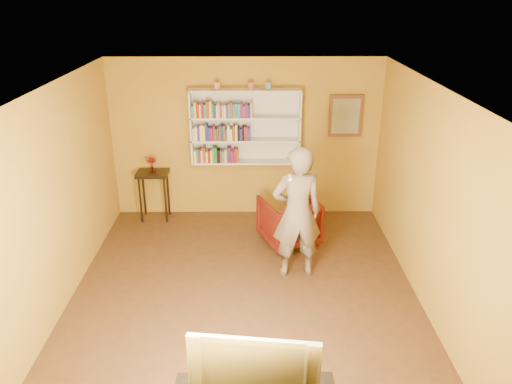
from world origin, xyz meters
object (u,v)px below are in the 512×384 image
console_table (153,180)px  person (297,213)px  bookshelf (246,126)px  ruby_lustre (152,162)px  television (255,361)px  armchair (289,221)px

console_table → person: size_ratio=0.46×
bookshelf → ruby_lustre: bearing=-174.2°
ruby_lustre → person: bearing=-38.4°
ruby_lustre → television: size_ratio=0.23×
ruby_lustre → person: person is taller
ruby_lustre → person: 2.89m
ruby_lustre → person: size_ratio=0.13×
armchair → person: (0.03, -0.92, 0.56)m
ruby_lustre → person: (2.27, -1.80, -0.10)m
person → console_table: bearing=-46.4°
bookshelf → television: bearing=-88.5°
bookshelf → console_table: 1.80m
console_table → armchair: (2.24, -0.88, -0.34)m
bookshelf → ruby_lustre: (-1.56, -0.16, -0.56)m
bookshelf → ruby_lustre: size_ratio=7.28×
console_table → armchair: bearing=-21.5°
armchair → person: 1.08m
television → console_table: bearing=117.5°
armchair → television: 3.69m
bookshelf → television: bookshelf is taller
bookshelf → armchair: bearing=-57.0°
ruby_lustre → television: (1.69, -4.50, -0.21)m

